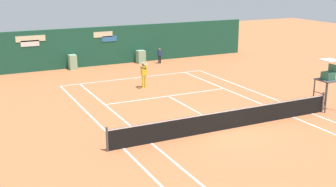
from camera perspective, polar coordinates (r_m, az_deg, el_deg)
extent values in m
plane|color=#C67042|center=(20.72, 7.95, -4.69)|extent=(80.00, 80.00, 0.00)
cube|color=white|center=(30.66, -4.38, 2.10)|extent=(10.60, 0.10, 0.01)
cube|color=white|center=(18.43, -5.94, -7.24)|extent=(0.10, 23.40, 0.01)
cube|color=white|center=(18.88, -2.22, -6.59)|extent=(0.10, 23.40, 0.01)
cube|color=white|center=(23.11, 16.21, -3.01)|extent=(0.10, 23.40, 0.01)
cube|color=white|center=(23.98, 18.51, -2.53)|extent=(0.10, 23.40, 0.01)
cube|color=white|center=(25.98, 0.03, -0.34)|extent=(8.00, 0.10, 0.01)
cube|color=white|center=(23.28, 3.54, -2.27)|extent=(0.10, 6.40, 0.01)
cube|color=white|center=(30.52, -4.27, 2.04)|extent=(0.10, 0.24, 0.01)
cylinder|color=#4C4C51|center=(18.02, -8.08, -6.03)|extent=(0.10, 0.10, 1.07)
cylinder|color=#4C4C51|center=(24.32, 19.80, -1.09)|extent=(0.10, 0.10, 1.07)
cube|color=black|center=(20.56, 8.00, -3.44)|extent=(12.00, 0.03, 0.95)
cube|color=white|center=(20.42, 8.05, -2.26)|extent=(12.00, 0.04, 0.06)
cube|color=#194C38|center=(35.24, -7.70, 6.32)|extent=(25.00, 0.24, 3.09)
cube|color=beige|center=(33.53, -17.74, 6.94)|extent=(2.14, 0.02, 0.44)
cube|color=white|center=(33.57, -17.81, 6.34)|extent=(1.33, 0.02, 0.44)
cube|color=#2D6BA8|center=(35.00, -7.76, 7.21)|extent=(1.20, 0.02, 0.44)
cube|color=beige|center=(34.79, -8.59, 7.74)|extent=(1.57, 0.02, 0.44)
cube|color=#8CB793|center=(34.00, -12.52, 4.08)|extent=(0.55, 0.70, 1.14)
cube|color=#8CB793|center=(35.76, -3.63, 4.89)|extent=(0.64, 0.70, 1.04)
cylinder|color=#47474C|center=(24.11, 20.22, -0.59)|extent=(0.07, 0.07, 1.62)
cylinder|color=#47474C|center=(24.70, 18.73, -0.07)|extent=(0.07, 0.07, 1.62)
cylinder|color=#47474C|center=(25.34, 20.18, 0.17)|extent=(0.07, 0.07, 1.62)
cylinder|color=#47474C|center=(24.49, 19.40, -1.06)|extent=(0.04, 0.81, 0.04)
cylinder|color=#47474C|center=(24.36, 19.50, 0.04)|extent=(0.04, 0.81, 0.04)
cube|color=#47474C|center=(24.52, 20.38, 1.70)|extent=(1.00, 1.00, 0.06)
cube|color=#2D664C|center=(24.47, 20.43, 2.22)|extent=(0.52, 0.56, 0.40)
cube|color=#2D664C|center=(24.60, 20.98, 3.13)|extent=(0.06, 0.56, 0.45)
cube|color=white|center=(24.30, 20.62, 4.17)|extent=(0.76, 0.80, 0.04)
cylinder|color=yellow|center=(27.90, -3.03, 1.65)|extent=(0.14, 0.14, 0.84)
cylinder|color=yellow|center=(27.80, -3.35, 1.59)|extent=(0.14, 0.14, 0.84)
cube|color=yellow|center=(27.69, -3.21, 3.04)|extent=(0.41, 0.27, 0.58)
sphere|color=brown|center=(27.61, -3.23, 3.87)|extent=(0.23, 0.23, 0.23)
cylinder|color=white|center=(27.59, -3.23, 4.04)|extent=(0.22, 0.22, 0.06)
cylinder|color=yellow|center=(27.82, -2.81, 3.02)|extent=(0.09, 0.09, 0.56)
cylinder|color=brown|center=(27.28, -3.30, 3.37)|extent=(0.18, 0.57, 0.09)
cylinder|color=black|center=(27.03, -2.98, 3.50)|extent=(0.03, 0.03, 0.22)
torus|color=yellow|center=(26.98, -2.99, 4.02)|extent=(0.30, 0.08, 0.30)
cylinder|color=silver|center=(26.98, -2.99, 4.02)|extent=(0.26, 0.05, 0.26)
cylinder|color=black|center=(35.55, -1.02, 4.53)|extent=(0.10, 0.10, 0.64)
cylinder|color=black|center=(35.47, -1.22, 4.50)|extent=(0.10, 0.10, 0.64)
cube|color=navy|center=(35.41, -1.12, 5.37)|extent=(0.30, 0.19, 0.44)
sphere|color=#8C664C|center=(35.36, -1.12, 5.87)|extent=(0.17, 0.17, 0.17)
cylinder|color=navy|center=(35.51, -0.88, 5.35)|extent=(0.07, 0.07, 0.43)
cylinder|color=navy|center=(35.33, -1.37, 5.30)|extent=(0.07, 0.07, 0.43)
sphere|color=#CCE033|center=(25.79, 13.11, -0.80)|extent=(0.07, 0.07, 0.07)
sphere|color=#CCE033|center=(26.56, -8.55, -0.08)|extent=(0.07, 0.07, 0.07)
sphere|color=#CCE033|center=(29.89, 3.40, 1.82)|extent=(0.07, 0.07, 0.07)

